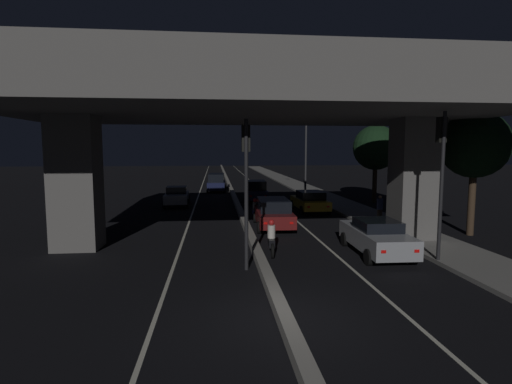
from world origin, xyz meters
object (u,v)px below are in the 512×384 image
at_px(car_silver_lead_oncoming, 177,196).
at_px(car_dark_red_second, 273,213).
at_px(street_lamp, 302,140).
at_px(car_silver_lead, 376,236).
at_px(motorcycle_black_filtering_near, 271,240).
at_px(motorcycle_blue_filtering_mid, 255,211).
at_px(traffic_light_left_of_median, 246,168).
at_px(car_taxi_yellow_third, 310,201).
at_px(car_dark_blue_second_oncoming, 216,182).
at_px(traffic_light_right_of_median, 441,162).
at_px(pedestrian_on_sidewalk, 380,209).
at_px(car_dark_blue_fourth, 256,191).

bearing_deg(car_silver_lead_oncoming, car_dark_red_second, 31.78).
relative_size(street_lamp, car_silver_lead, 1.90).
height_order(car_silver_lead_oncoming, motorcycle_black_filtering_near, car_silver_lead_oncoming).
bearing_deg(car_dark_red_second, motorcycle_black_filtering_near, 172.74).
bearing_deg(motorcycle_blue_filtering_mid, traffic_light_left_of_median, 171.05).
xyz_separation_m(street_lamp, car_dark_red_second, (-5.15, -16.07, -4.41)).
bearing_deg(car_silver_lead, motorcycle_black_filtering_near, 84.56).
bearing_deg(motorcycle_blue_filtering_mid, car_dark_red_second, -161.82).
bearing_deg(traffic_light_left_of_median, car_silver_lead, 14.79).
height_order(car_taxi_yellow_third, car_dark_blue_second_oncoming, car_dark_blue_second_oncoming).
height_order(car_taxi_yellow_third, motorcycle_black_filtering_near, car_taxi_yellow_third).
bearing_deg(car_dark_blue_second_oncoming, street_lamp, 66.87).
bearing_deg(car_taxi_yellow_third, traffic_light_left_of_median, 156.16).
distance_m(car_dark_red_second, car_silver_lead_oncoming, 11.20).
bearing_deg(motorcycle_black_filtering_near, motorcycle_blue_filtering_mid, 3.59).
bearing_deg(traffic_light_right_of_median, motorcycle_black_filtering_near, 162.13).
bearing_deg(car_taxi_yellow_third, car_silver_lead, 178.91).
bearing_deg(traffic_light_right_of_median, car_silver_lead, 141.27).
distance_m(traffic_light_left_of_median, car_taxi_yellow_third, 14.58).
distance_m(car_silver_lead, car_silver_lead_oncoming, 18.25).
xyz_separation_m(street_lamp, car_silver_lead, (-1.74, -22.26, -4.49)).
bearing_deg(street_lamp, motorcycle_blue_filtering_mid, -113.25).
bearing_deg(pedestrian_on_sidewalk, street_lamp, 94.06).
bearing_deg(car_dark_blue_fourth, car_taxi_yellow_third, -148.49).
bearing_deg(car_silver_lead_oncoming, traffic_light_left_of_median, 11.71).
bearing_deg(motorcycle_black_filtering_near, traffic_light_left_of_median, 153.01).
height_order(street_lamp, car_dark_blue_second_oncoming, street_lamp).
xyz_separation_m(car_silver_lead_oncoming, pedestrian_on_sidewalk, (12.46, -9.15, 0.17)).
height_order(car_silver_lead, car_dark_red_second, car_dark_red_second).
bearing_deg(street_lamp, car_dark_red_second, -107.76).
xyz_separation_m(traffic_light_right_of_median, car_dark_blue_second_oncoming, (-8.31, 27.60, -2.92)).
xyz_separation_m(car_dark_blue_fourth, car_dark_blue_second_oncoming, (-3.27, 8.85, 0.05)).
relative_size(car_silver_lead, car_silver_lead_oncoming, 1.10).
bearing_deg(car_dark_red_second, motorcycle_blue_filtering_mid, 21.35).
distance_m(street_lamp, car_taxi_yellow_third, 11.60).
xyz_separation_m(traffic_light_left_of_median, car_dark_blue_second_oncoming, (-0.96, 27.60, -2.71)).
bearing_deg(car_dark_red_second, traffic_light_left_of_median, 166.38).
bearing_deg(traffic_light_left_of_median, street_lamp, 72.97).
bearing_deg(car_dark_red_second, car_silver_lead_oncoming, 35.40).
bearing_deg(car_dark_blue_second_oncoming, motorcycle_blue_filtering_mid, 9.51).
bearing_deg(traffic_light_left_of_median, car_taxi_yellow_third, 67.14).
height_order(car_taxi_yellow_third, car_dark_blue_fourth, car_dark_blue_fourth).
height_order(traffic_light_left_of_median, motorcycle_black_filtering_near, traffic_light_left_of_median).
relative_size(traffic_light_left_of_median, car_silver_lead_oncoming, 1.28).
bearing_deg(street_lamp, car_silver_lead_oncoming, -149.30).
distance_m(street_lamp, motorcycle_blue_filtering_mid, 15.75).
distance_m(traffic_light_right_of_median, pedestrian_on_sidewalk, 8.45).
xyz_separation_m(car_dark_red_second, car_dark_blue_second_oncoming, (-3.08, 19.95, 0.13)).
bearing_deg(pedestrian_on_sidewalk, car_dark_blue_second_oncoming, 115.32).
relative_size(street_lamp, car_dark_blue_fourth, 2.23).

